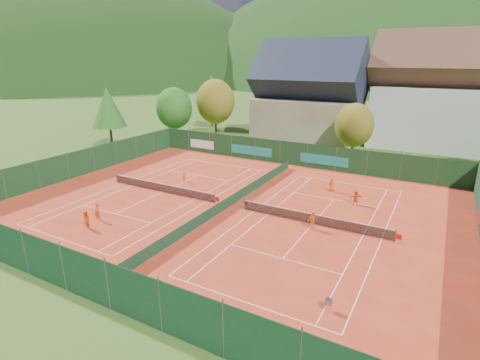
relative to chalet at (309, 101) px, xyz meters
The scene contains 29 objects.
ground 30.87m from the chalet, 84.29° to the right, with size 600.00×600.00×0.00m, color #34541A.
clay_pad 30.87m from the chalet, 84.29° to the right, with size 40.00×32.00×0.01m, color red.
court_markings_left 31.12m from the chalet, 99.46° to the right, with size 11.03×23.83×0.00m.
court_markings_right 32.63m from the chalet, 69.86° to the right, with size 11.03×23.83×0.00m.
tennis_net_left 31.00m from the chalet, 99.17° to the right, with size 13.30×0.10×1.02m.
tennis_net_right 32.59m from the chalet, 69.60° to the right, with size 13.30×0.10×1.02m.
court_divider 30.77m from the chalet, 84.29° to the right, with size 0.03×28.80×1.00m.
fence_north 15.14m from the chalet, 79.70° to the right, with size 40.00×0.10×3.00m.
fence_south 46.38m from the chalet, 86.27° to the right, with size 40.00×0.04×3.00m.
fence_west 34.86m from the chalet, 119.54° to the right, with size 0.04×32.00×3.00m.
chalet is the anchor object (origin of this frame).
hotel_block_a 19.94m from the chalet, 17.53° to the left, with size 21.60×11.00×17.25m.
tree_west_front 21.51m from the chalet, 152.24° to the right, with size 5.72×5.72×8.69m.
tree_west_mid 15.53m from the chalet, 165.07° to the right, with size 6.44×6.44×9.78m.
tree_west_back 21.38m from the chalet, 169.22° to the left, with size 5.60×5.60×10.00m.
tree_center 12.19m from the chalet, 41.63° to the right, with size 5.01×5.01×7.60m.
tree_west_side 30.81m from the chalet, 144.25° to the right, with size 5.04×5.04×9.00m.
mountain_backdrop 211.04m from the chalet, 81.19° to the left, with size 820.00×530.00×242.00m.
ball_hopper 43.55m from the chalet, 69.19° to the right, with size 0.34×0.34×0.80m.
loose_ball_0 34.59m from the chalet, 100.53° to the right, with size 0.07×0.07×0.07m, color #CCD833.
loose_ball_1 41.02m from the chalet, 75.00° to the right, with size 0.07×0.07×0.07m, color #CCD833.
loose_ball_2 28.75m from the chalet, 75.15° to the right, with size 0.07×0.07×0.07m, color #CCD833.
loose_ball_3 21.37m from the chalet, 91.54° to the right, with size 0.07×0.07×0.07m, color #CCD833.
player_left_near 38.83m from the chalet, 97.87° to the right, with size 0.55×0.36×1.51m, color #F44E15.
player_left_mid 40.37m from the chalet, 96.76° to the right, with size 0.72×0.56×1.48m, color orange.
player_left_far 27.40m from the chalet, 100.71° to the right, with size 0.77×0.44×1.20m, color orange.
player_right_near 33.44m from the chalet, 70.00° to the right, with size 0.89×0.37×1.51m, color orange.
player_right_far_a 24.38m from the chalet, 64.75° to the right, with size 0.69×0.45×1.41m, color #F34E15.
player_right_far_b 27.87m from the chalet, 61.27° to the right, with size 1.27×0.40×1.37m, color #E95B14.
Camera 1 is at (16.43, -27.70, 13.19)m, focal length 28.00 mm.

